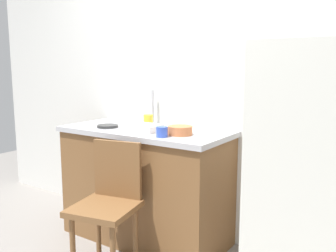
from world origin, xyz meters
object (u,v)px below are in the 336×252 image
(cup_blue, at_px, (162,132))
(cup_yellow, at_px, (148,121))
(refrigerator, at_px, (306,170))
(dish_tray, at_px, (143,127))
(terracotta_bowl, at_px, (180,130))
(chair, at_px, (109,201))
(hotplate, at_px, (108,126))

(cup_blue, distance_m, cup_yellow, 0.48)
(refrigerator, xyz_separation_m, dish_tray, (-1.19, -0.09, 0.17))
(refrigerator, relative_size, terracotta_bowl, 8.63)
(refrigerator, xyz_separation_m, cup_blue, (-0.92, -0.22, 0.18))
(refrigerator, relative_size, chair, 1.73)
(dish_tray, bearing_deg, cup_blue, -26.20)
(cup_blue, bearing_deg, terracotta_bowl, 67.21)
(refrigerator, bearing_deg, cup_yellow, 175.66)
(terracotta_bowl, xyz_separation_m, hotplate, (-0.66, -0.04, -0.02))
(refrigerator, height_order, chair, refrigerator)
(chair, bearing_deg, refrigerator, 13.36)
(cup_yellow, bearing_deg, dish_tray, -64.49)
(hotplate, bearing_deg, terracotta_bowl, 3.85)
(cup_blue, relative_size, cup_yellow, 0.83)
(cup_blue, bearing_deg, chair, -124.95)
(hotplate, distance_m, cup_blue, 0.61)
(dish_tray, relative_size, cup_blue, 3.45)
(chair, distance_m, cup_blue, 0.59)
(terracotta_bowl, relative_size, cup_yellow, 1.83)
(hotplate, bearing_deg, cup_yellow, 41.80)
(hotplate, bearing_deg, chair, -47.10)
(cup_yellow, bearing_deg, chair, -77.79)
(terracotta_bowl, relative_size, cup_blue, 2.20)
(cup_blue, bearing_deg, hotplate, 170.83)
(chair, height_order, dish_tray, dish_tray)
(cup_yellow, bearing_deg, hotplate, -138.20)
(refrigerator, bearing_deg, chair, -154.90)
(refrigerator, xyz_separation_m, cup_yellow, (-1.28, 0.10, 0.19))
(chair, bearing_deg, hotplate, 121.17)
(chair, bearing_deg, cup_blue, 43.32)
(refrigerator, height_order, cup_yellow, refrigerator)
(chair, relative_size, dish_tray, 3.18)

